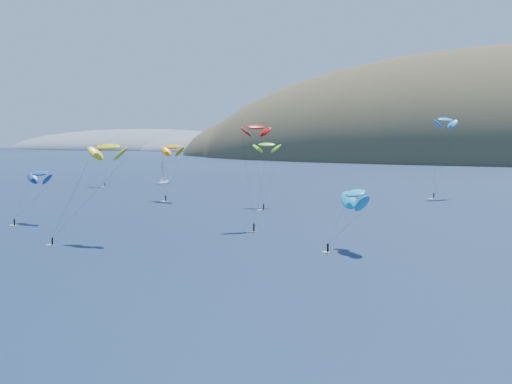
% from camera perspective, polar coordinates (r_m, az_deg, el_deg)
% --- Properties ---
extents(ground, '(2800.00, 2800.00, 0.00)m').
position_cam_1_polar(ground, '(79.20, -14.28, -11.34)').
color(ground, black).
rests_on(ground, ground).
extents(headland, '(460.00, 250.00, 60.00)m').
position_cam_1_polar(headland, '(948.16, -7.74, 3.23)').
color(headland, slate).
rests_on(headland, ground).
extents(sailboat, '(8.94, 7.74, 11.10)m').
position_cam_1_polar(sailboat, '(302.57, -7.43, 0.80)').
color(sailboat, white).
rests_on(sailboat, ground).
extents(kitesurfer_1, '(11.01, 9.57, 20.01)m').
position_cam_1_polar(kitesurfer_1, '(229.26, -6.68, 3.61)').
color(kitesurfer_1, gold).
rests_on(kitesurfer_1, ground).
extents(kitesurfer_2, '(11.73, 11.73, 21.38)m').
position_cam_1_polar(kitesurfer_2, '(145.20, -11.78, 3.55)').
color(kitesurfer_2, gold).
rests_on(kitesurfer_2, ground).
extents(kitesurfer_3, '(8.40, 13.44, 20.35)m').
position_cam_1_polar(kitesurfer_3, '(209.29, 0.87, 3.80)').
color(kitesurfer_3, gold).
rests_on(kitesurfer_3, ground).
extents(kitesurfer_4, '(9.32, 11.00, 28.71)m').
position_cam_1_polar(kitesurfer_4, '(245.93, 14.91, 5.60)').
color(kitesurfer_4, gold).
rests_on(kitesurfer_4, ground).
extents(kitesurfer_5, '(9.88, 11.97, 13.42)m').
position_cam_1_polar(kitesurfer_5, '(132.95, 7.94, -0.11)').
color(kitesurfer_5, gold).
rests_on(kitesurfer_5, ground).
extents(kitesurfer_9, '(7.14, 11.11, 24.96)m').
position_cam_1_polar(kitesurfer_9, '(162.02, -0.03, 5.18)').
color(kitesurfer_9, gold).
rests_on(kitesurfer_9, ground).
extents(kitesurfer_10, '(9.26, 11.32, 14.28)m').
position_cam_1_polar(kitesurfer_10, '(179.94, -16.91, 1.43)').
color(kitesurfer_10, gold).
rests_on(kitesurfer_10, ground).
extents(kitesurfer_12, '(7.63, 6.15, 18.60)m').
position_cam_1_polar(kitesurfer_12, '(294.60, -12.14, 3.68)').
color(kitesurfer_12, gold).
rests_on(kitesurfer_12, ground).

